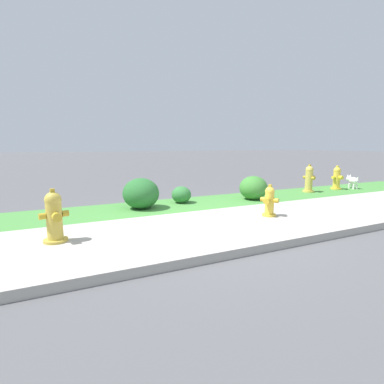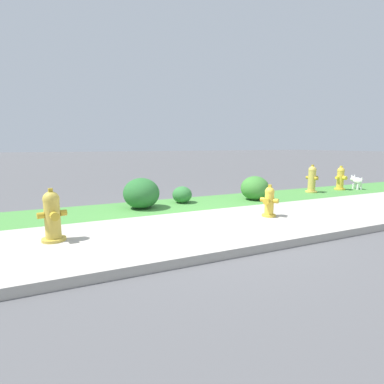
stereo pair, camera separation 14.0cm
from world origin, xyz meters
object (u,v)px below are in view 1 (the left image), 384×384
small_white_dog (352,181)px  shrub_bush_mid_verge (141,193)px  fire_hydrant_across_street (309,179)px  shrub_bush_near_lamp (181,195)px  fire_hydrant_mid_block (54,217)px  shrub_bush_far_verge (253,188)px  fire_hydrant_near_corner (337,178)px  fire_hydrant_far_end (269,201)px

small_white_dog → shrub_bush_mid_verge: (-6.98, -0.00, 0.08)m
fire_hydrant_across_street → shrub_bush_near_lamp: fire_hydrant_across_street is taller
fire_hydrant_mid_block → shrub_bush_far_verge: bearing=-173.1°
shrub_bush_mid_verge → fire_hydrant_across_street: bearing=1.0°
fire_hydrant_near_corner → shrub_bush_near_lamp: size_ratio=1.58×
fire_hydrant_mid_block → shrub_bush_far_verge: size_ratio=1.10×
small_white_dog → shrub_bush_near_lamp: small_white_dog is taller
fire_hydrant_far_end → shrub_bush_far_verge: (0.87, 1.64, 0.00)m
shrub_bush_near_lamp → shrub_bush_mid_verge: bearing=-168.9°
fire_hydrant_near_corner → shrub_bush_mid_verge: fire_hydrant_near_corner is taller
shrub_bush_mid_verge → shrub_bush_far_verge: bearing=-3.6°
small_white_dog → shrub_bush_far_verge: shrub_bush_far_verge is taller
fire_hydrant_mid_block → small_white_dog: bearing=179.9°
fire_hydrant_mid_block → small_white_dog: (8.75, 1.71, -0.12)m
small_white_dog → fire_hydrant_mid_block: bearing=116.1°
fire_hydrant_far_end → fire_hydrant_across_street: size_ratio=0.78×
fire_hydrant_mid_block → shrub_bush_far_verge: fire_hydrant_mid_block is taller
shrub_bush_far_verge → shrub_bush_near_lamp: size_ratio=1.51×
fire_hydrant_mid_block → fire_hydrant_across_street: bearing=-176.6°
fire_hydrant_near_corner → shrub_bush_far_verge: bearing=4.0°
fire_hydrant_near_corner → small_white_dog: 0.62m
fire_hydrant_near_corner → fire_hydrant_across_street: 1.22m
fire_hydrant_far_end → shrub_bush_near_lamp: size_ratio=1.34×
shrub_bush_far_verge → shrub_bush_near_lamp: shrub_bush_far_verge is taller
fire_hydrant_near_corner → shrub_bush_near_lamp: (-5.31, 0.11, -0.16)m
small_white_dog → shrub_bush_near_lamp: 5.92m
shrub_bush_near_lamp → small_white_dog: bearing=-2.0°
fire_hydrant_across_street → shrub_bush_far_verge: bearing=-85.6°
shrub_bush_mid_verge → shrub_bush_far_verge: (2.91, -0.18, -0.03)m
fire_hydrant_across_street → shrub_bush_far_verge: fire_hydrant_across_street is taller
fire_hydrant_far_end → shrub_bush_far_verge: 1.85m
fire_hydrant_across_street → shrub_bush_near_lamp: 4.10m
fire_hydrant_far_end → fire_hydrant_near_corner: size_ratio=0.85×
fire_hydrant_mid_block → fire_hydrant_near_corner: size_ratio=1.05×
fire_hydrant_mid_block → shrub_bush_mid_verge: bearing=-147.3°
fire_hydrant_across_street → shrub_bush_mid_verge: size_ratio=1.03×
shrub_bush_near_lamp → fire_hydrant_across_street: bearing=-1.7°
fire_hydrant_across_street → shrub_bush_far_verge: 2.26m
small_white_dog → fire_hydrant_across_street: bearing=102.3°
shrub_bush_mid_verge → shrub_bush_far_verge: size_ratio=1.11×
fire_hydrant_mid_block → fire_hydrant_across_street: 7.16m
shrub_bush_mid_verge → shrub_bush_far_verge: shrub_bush_mid_verge is taller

